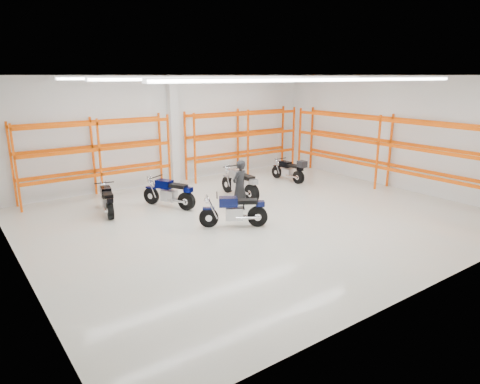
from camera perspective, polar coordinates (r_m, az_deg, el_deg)
ground at (r=14.08m, az=2.35°, el=-3.33°), size 14.00×14.00×0.00m
room_shell at (r=13.42m, az=2.43°, el=10.10°), size 14.02×12.02×4.51m
motorcycle_main at (r=13.05m, az=-0.47°, el=-2.61°), size 1.86×1.24×1.03m
motorcycle_back_a at (r=14.91m, az=-17.27°, el=-1.14°), size 0.76×1.95×0.97m
motorcycle_back_b at (r=15.13m, az=-9.23°, el=-0.23°), size 1.12×1.99×1.06m
motorcycle_back_c at (r=16.09m, az=0.11°, el=1.05°), size 0.77×2.32×1.14m
motorcycle_back_d at (r=18.74m, az=6.71°, el=2.86°), size 0.63×1.98×1.02m
standing_man at (r=14.50m, az=-0.07°, el=0.86°), size 0.73×0.58×1.75m
structural_column at (r=18.41m, az=-8.92°, el=8.12°), size 0.32×0.32×4.50m
pallet_racking_back_left at (r=16.90m, az=-18.67°, el=5.28°), size 5.67×0.87×3.00m
pallet_racking_back_right at (r=19.95m, az=0.38°, el=7.51°), size 5.67×0.87×3.00m
pallet_racking_side at (r=18.28m, az=18.72°, el=6.07°), size 0.87×9.07×3.00m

